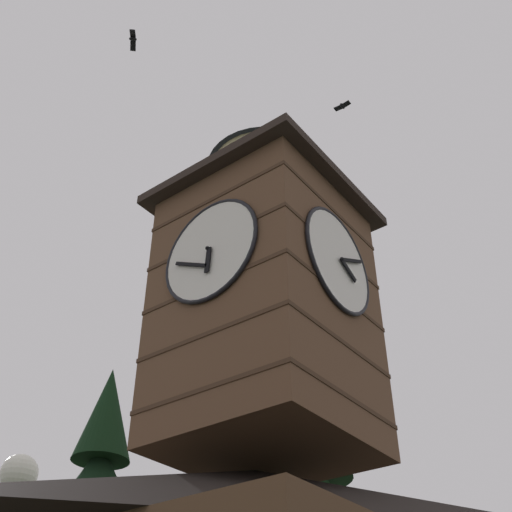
# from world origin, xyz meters

# --- Properties ---
(clock_tower) EXTENTS (4.80, 4.80, 9.45)m
(clock_tower) POSITION_xyz_m (2.37, -0.31, 11.30)
(clock_tower) COLOR brown
(clock_tower) RESTS_ON building_main
(moon) EXTENTS (2.12, 2.12, 2.12)m
(moon) POSITION_xyz_m (-8.35, -25.58, 14.44)
(moon) COLOR silver
(flying_bird_high) EXTENTS (0.25, 0.58, 0.14)m
(flying_bird_high) POSITION_xyz_m (-0.29, 1.01, 19.45)
(flying_bird_high) COLOR black
(flying_bird_low) EXTENTS (0.57, 0.56, 0.16)m
(flying_bird_low) POSITION_xyz_m (6.88, -1.21, 17.04)
(flying_bird_low) COLOR black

